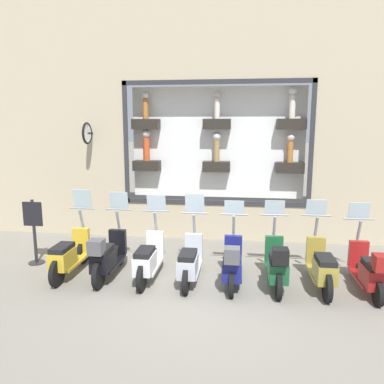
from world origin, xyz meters
TOP-DOWN VIEW (x-y plane):
  - ground_plane at (0.00, 0.00)m, footprint 120.00×120.00m
  - building_facade at (3.60, 0.00)m, footprint 1.22×36.00m
  - scooter_red_0 at (0.42, -3.11)m, footprint 1.79×0.61m
  - scooter_olive_1 at (0.49, -2.26)m, footprint 1.81×0.61m
  - scooter_green_2 at (0.43, -1.40)m, footprint 1.80×0.60m
  - scooter_navy_3 at (0.42, -0.55)m, footprint 1.80×0.60m
  - scooter_silver_4 at (0.49, 0.31)m, footprint 1.80×0.60m
  - scooter_white_5 at (0.49, 1.16)m, footprint 1.81×0.60m
  - scooter_black_6 at (0.44, 2.02)m, footprint 1.81×0.61m
  - scooter_yellow_7 at (0.50, 2.87)m, footprint 1.81×0.61m
  - shop_sign_post at (1.06, 3.95)m, footprint 0.36×0.45m

SIDE VIEW (x-z plane):
  - ground_plane at x=0.00m, z-range 0.00..0.00m
  - scooter_silver_4 at x=0.49m, z-range -0.41..1.27m
  - scooter_white_5 at x=0.49m, z-range -0.37..1.26m
  - scooter_olive_1 at x=0.49m, z-range -0.36..1.25m
  - scooter_yellow_7 at x=0.50m, z-range -0.41..1.31m
  - scooter_red_0 at x=0.42m, z-range -0.33..1.24m
  - scooter_navy_3 at x=0.42m, z-range -0.31..1.24m
  - scooter_green_2 at x=0.43m, z-range -0.31..1.26m
  - scooter_black_6 at x=0.44m, z-range -0.35..1.33m
  - shop_sign_post at x=1.06m, z-range 0.05..1.54m
  - building_facade at x=3.60m, z-range 0.08..9.41m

